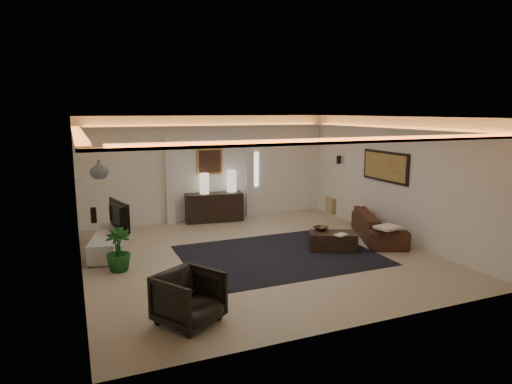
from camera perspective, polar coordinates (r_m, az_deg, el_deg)
name	(u,v)px	position (r m, az deg, el deg)	size (l,w,h in m)	color
floor	(258,255)	(9.60, 0.28, -8.04)	(7.00, 7.00, 0.00)	tan
ceiling	(258,117)	(9.12, 0.29, 9.54)	(7.00, 7.00, 0.00)	white
wall_back	(209,168)	(12.51, -5.97, 3.03)	(7.00, 7.00, 0.00)	white
wall_front	(358,228)	(6.25, 12.90, -4.53)	(7.00, 7.00, 0.00)	white
wall_left	(77,201)	(8.54, -21.90, -1.05)	(7.00, 7.00, 0.00)	white
wall_right	(394,178)	(11.07, 17.22, 1.68)	(7.00, 7.00, 0.00)	white
cove_soffit	(258,131)	(9.12, 0.29, 7.78)	(7.00, 7.00, 0.04)	silver
daylight_slit	(254,170)	(12.95, -0.20, 2.89)	(0.25, 0.03, 1.00)	white
area_rug	(279,255)	(9.58, 2.97, -8.05)	(4.00, 3.00, 0.01)	black
pilaster_left	(170,184)	(12.19, -10.98, 1.04)	(0.22, 0.20, 2.20)	silver
pilaster_right	(249,179)	(12.84, -0.89, 1.69)	(0.22, 0.20, 2.20)	silver
alcove_header	(210,140)	(12.34, -5.90, 6.66)	(2.52, 0.20, 0.12)	silver
painting_frame	(210,161)	(12.46, -5.94, 3.93)	(0.74, 0.04, 0.74)	tan
painting_canvas	(210,161)	(12.44, -5.91, 3.92)	(0.62, 0.02, 0.62)	#4C2D1E
art_panel_frame	(385,167)	(11.25, 16.20, 3.15)	(0.04, 1.64, 0.74)	black
art_panel_gold	(385,167)	(11.24, 16.10, 3.14)	(0.02, 1.50, 0.62)	tan
wall_sconce	(339,160)	(12.73, 10.53, 4.08)	(0.12, 0.12, 0.22)	black
wall_niche	(78,179)	(9.89, -21.77, 1.60)	(0.10, 0.55, 0.04)	silver
console	(214,207)	(12.40, -5.37, -1.94)	(1.57, 0.49, 0.78)	black
lamp_left	(204,183)	(12.26, -6.62, 1.17)	(0.25, 0.25, 0.56)	#F1E4CC
lamp_right	(232,181)	(12.50, -3.14, 1.40)	(0.27, 0.27, 0.60)	silver
media_ledge	(108,241)	(10.30, -18.36, -5.99)	(0.53, 2.12, 0.40)	silver
tv	(114,214)	(10.38, -17.66, -2.72)	(0.15, 1.11, 0.64)	black
figurine	(93,214)	(11.18, -20.06, -2.63)	(0.13, 0.13, 0.36)	black
ginger_jar	(99,169)	(9.56, -19.43, 2.74)	(0.36, 0.36, 0.38)	#313E51
plant	(118,250)	(8.96, -17.20, -7.09)	(0.46, 0.46, 0.83)	#164717
sofa	(378,226)	(11.11, 15.37, -4.16)	(0.85, 2.18, 0.64)	brown
throw_blanket	(388,227)	(10.06, 16.46, -4.35)	(0.49, 0.40, 0.05)	white
throw_pillow	(331,205)	(12.04, 9.51, -1.69)	(0.13, 0.42, 0.42)	tan
coffee_table	(333,241)	(10.04, 9.79, -6.15)	(1.01, 0.55, 0.38)	black
bowl	(321,228)	(10.12, 8.28, -4.53)	(0.32, 0.32, 0.08)	#3B291A
magazine	(341,234)	(9.77, 10.80, -5.30)	(0.27, 0.19, 0.03)	#F1E6C7
armchair	(189,298)	(6.64, -8.56, -13.27)	(0.81, 0.83, 0.76)	black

